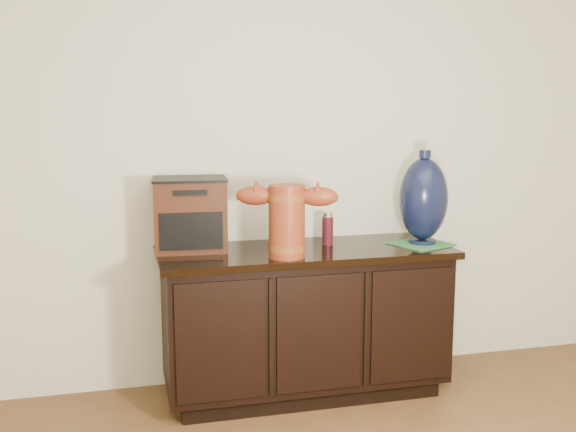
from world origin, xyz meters
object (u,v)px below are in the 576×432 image
object	(u,v)px
terracotta_vessel	(287,217)
tv_radio	(190,214)
lamp_base	(423,199)
sideboard	(305,320)
spray_can	(328,229)

from	to	relation	value
terracotta_vessel	tv_radio	xyz separation A→B (m)	(-0.42, 0.28, -0.01)
lamp_base	sideboard	bearing A→B (deg)	175.18
terracotta_vessel	lamp_base	xyz separation A→B (m)	(0.74, 0.11, 0.04)
tv_radio	spray_can	xyz separation A→B (m)	(0.69, -0.05, -0.10)
terracotta_vessel	lamp_base	bearing A→B (deg)	29.46
sideboard	tv_radio	world-z (taller)	tv_radio
terracotta_vessel	tv_radio	bearing A→B (deg)	167.17
terracotta_vessel	tv_radio	size ratio (longest dim) A/B	1.26
terracotta_vessel	spray_can	xyz separation A→B (m)	(0.27, 0.23, -0.11)
lamp_base	terracotta_vessel	bearing A→B (deg)	-171.49
terracotta_vessel	sideboard	bearing A→B (deg)	71.23
sideboard	tv_radio	xyz separation A→B (m)	(-0.55, 0.12, 0.55)
terracotta_vessel	tv_radio	distance (m)	0.50
sideboard	lamp_base	xyz separation A→B (m)	(0.61, -0.05, 0.60)
lamp_base	spray_can	distance (m)	0.51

